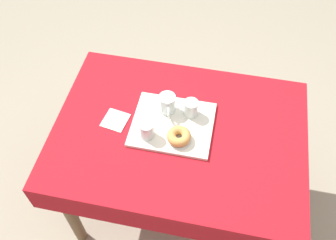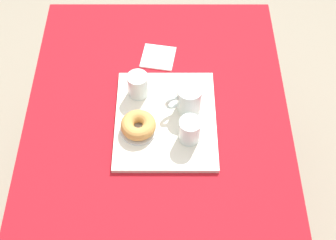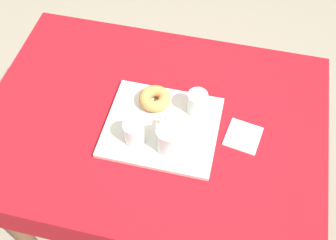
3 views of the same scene
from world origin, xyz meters
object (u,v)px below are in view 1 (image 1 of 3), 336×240
dining_table (179,144)px  tea_mug_left (167,104)px  donut_plate_left (179,139)px  paper_napkin (115,120)px  water_glass_near (191,109)px  serving_tray (173,124)px  water_glass_far (147,130)px  sugar_donut_left (179,136)px

dining_table → tea_mug_left: (-0.08, 0.10, 0.17)m
donut_plate_left → paper_napkin: 0.33m
dining_table → water_glass_near: (0.04, 0.10, 0.16)m
serving_tray → paper_napkin: (-0.28, -0.03, -0.01)m
dining_table → water_glass_far: 0.23m
dining_table → donut_plate_left: size_ratio=10.18×
serving_tray → water_glass_near: size_ratio=4.43×
dining_table → paper_napkin: 0.34m
water_glass_near → water_glass_far: size_ratio=1.00×
water_glass_near → water_glass_far: 0.25m
dining_table → serving_tray: size_ratio=3.13×
water_glass_far → donut_plate_left: water_glass_far is taller
serving_tray → tea_mug_left: size_ratio=3.19×
water_glass_near → water_glass_far: same height
water_glass_far → donut_plate_left: 0.16m
tea_mug_left → paper_napkin: 0.27m
donut_plate_left → water_glass_near: bearing=80.0°
paper_napkin → serving_tray: bearing=5.7°
tea_mug_left → water_glass_near: 0.12m
water_glass_far → paper_napkin: size_ratio=0.74×
serving_tray → tea_mug_left: (-0.04, 0.08, 0.05)m
sugar_donut_left → paper_napkin: sugar_donut_left is taller
serving_tray → water_glass_near: (0.08, 0.08, 0.05)m
tea_mug_left → sugar_donut_left: (0.09, -0.16, -0.02)m
serving_tray → tea_mug_left: tea_mug_left is taller
water_glass_far → sugar_donut_left: size_ratio=0.77×
dining_table → donut_plate_left: (0.01, -0.06, 0.13)m
water_glass_near → paper_napkin: (-0.36, -0.10, -0.05)m
water_glass_far → sugar_donut_left: (0.15, 0.01, -0.01)m
water_glass_near → paper_napkin: 0.38m
water_glass_far → donut_plate_left: (0.15, 0.01, -0.04)m
serving_tray → water_glass_far: bearing=-138.5°
water_glass_near → paper_napkin: bearing=-163.8°
dining_table → sugar_donut_left: bearing=-82.2°
donut_plate_left → serving_tray: bearing=118.2°
paper_napkin → donut_plate_left: bearing=-10.2°
sugar_donut_left → water_glass_near: bearing=80.0°
serving_tray → water_glass_near: bearing=45.3°
dining_table → sugar_donut_left: size_ratio=10.71×
dining_table → tea_mug_left: 0.22m
tea_mug_left → water_glass_far: (-0.06, -0.17, -0.01)m
serving_tray → donut_plate_left: bearing=-61.8°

